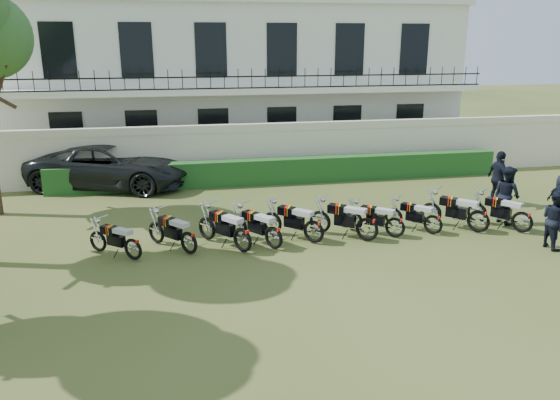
% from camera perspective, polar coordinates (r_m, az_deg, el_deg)
% --- Properties ---
extents(ground, '(100.00, 100.00, 0.00)m').
position_cam_1_polar(ground, '(14.96, 1.96, -5.26)').
color(ground, '#33441B').
rests_on(ground, ground).
extents(perimeter_wall, '(30.00, 0.35, 2.30)m').
position_cam_1_polar(perimeter_wall, '(22.21, -2.63, 5.10)').
color(perimeter_wall, beige).
rests_on(perimeter_wall, ground).
extents(hedge, '(18.00, 0.60, 1.00)m').
position_cam_1_polar(hedge, '(21.75, 0.32, 3.06)').
color(hedge, '#174016').
rests_on(hedge, ground).
extents(building, '(20.40, 9.60, 7.40)m').
position_cam_1_polar(building, '(27.74, -4.55, 12.63)').
color(building, silver).
rests_on(building, ground).
extents(motorcycle_0, '(1.47, 1.21, 0.99)m').
position_cam_1_polar(motorcycle_0, '(14.62, -15.13, -4.46)').
color(motorcycle_0, black).
rests_on(motorcycle_0, ground).
extents(motorcycle_1, '(1.34, 1.53, 1.06)m').
position_cam_1_polar(motorcycle_1, '(14.68, -9.52, -3.88)').
color(motorcycle_1, black).
rests_on(motorcycle_1, ground).
extents(motorcycle_2, '(1.37, 1.73, 1.15)m').
position_cam_1_polar(motorcycle_2, '(14.63, -3.95, -3.58)').
color(motorcycle_2, black).
rests_on(motorcycle_2, ground).
extents(motorcycle_3, '(1.28, 1.64, 1.08)m').
position_cam_1_polar(motorcycle_3, '(14.83, -0.66, -3.39)').
color(motorcycle_3, black).
rests_on(motorcycle_3, ground).
extents(motorcycle_4, '(1.55, 1.50, 1.12)m').
position_cam_1_polar(motorcycle_4, '(15.29, 3.56, -2.73)').
color(motorcycle_4, black).
rests_on(motorcycle_4, ground).
extents(motorcycle_5, '(1.73, 1.40, 1.16)m').
position_cam_1_polar(motorcycle_5, '(15.60, 9.12, -2.46)').
color(motorcycle_5, black).
rests_on(motorcycle_5, ground).
extents(motorcycle_6, '(1.52, 1.22, 1.01)m').
position_cam_1_polar(motorcycle_6, '(16.05, 11.96, -2.32)').
color(motorcycle_6, black).
rests_on(motorcycle_6, ground).
extents(motorcycle_7, '(1.33, 1.35, 0.98)m').
position_cam_1_polar(motorcycle_7, '(16.59, 15.74, -2.01)').
color(motorcycle_7, black).
rests_on(motorcycle_7, ground).
extents(motorcycle_8, '(1.56, 1.56, 1.15)m').
position_cam_1_polar(motorcycle_8, '(17.12, 20.08, -1.57)').
color(motorcycle_8, black).
rests_on(motorcycle_8, ground).
extents(motorcycle_9, '(1.30, 1.65, 1.09)m').
position_cam_1_polar(motorcycle_9, '(17.60, 24.03, -1.62)').
color(motorcycle_9, black).
rests_on(motorcycle_9, ground).
extents(suv, '(6.64, 4.45, 1.69)m').
position_cam_1_polar(suv, '(22.04, -17.33, 3.41)').
color(suv, black).
rests_on(suv, ground).
extents(officer_1, '(0.65, 0.81, 1.63)m').
position_cam_1_polar(officer_1, '(16.66, 26.79, -1.82)').
color(officer_1, black).
rests_on(officer_1, ground).
extents(officer_4, '(0.79, 0.96, 1.81)m').
position_cam_1_polar(officer_4, '(18.32, 22.64, 0.51)').
color(officer_4, black).
rests_on(officer_4, ground).
extents(officer_5, '(0.50, 1.13, 1.90)m').
position_cam_1_polar(officer_5, '(20.16, 21.87, 2.11)').
color(officer_5, black).
rests_on(officer_5, ground).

